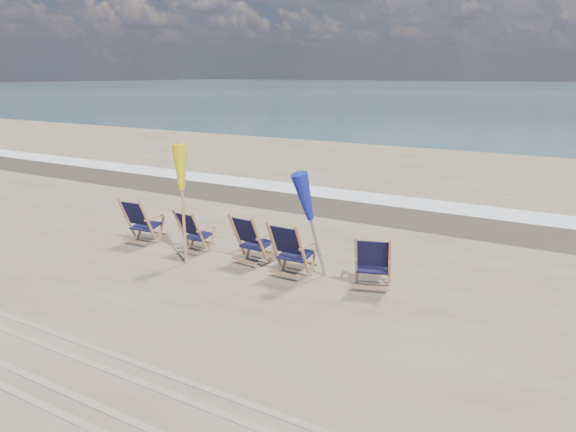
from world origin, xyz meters
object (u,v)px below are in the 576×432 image
(beach_chair_1, at_px, (199,234))
(beach_chair_4, at_px, (390,264))
(beach_chair_2, at_px, (259,242))
(umbrella_blue, at_px, (314,199))
(beach_chair_3, at_px, (302,252))
(umbrella_yellow, at_px, (181,174))
(beach_chair_0, at_px, (147,223))

(beach_chair_1, distance_m, beach_chair_4, 3.95)
(beach_chair_2, bearing_deg, umbrella_blue, -172.19)
(beach_chair_3, height_order, beach_chair_4, beach_chair_3)
(umbrella_yellow, bearing_deg, beach_chair_2, 21.41)
(beach_chair_2, distance_m, umbrella_blue, 1.47)
(beach_chair_4, bearing_deg, umbrella_yellow, -9.67)
(beach_chair_4, height_order, umbrella_blue, umbrella_blue)
(beach_chair_4, height_order, umbrella_yellow, umbrella_yellow)
(umbrella_yellow, bearing_deg, beach_chair_0, 163.96)
(beach_chair_0, relative_size, beach_chair_2, 1.03)
(beach_chair_1, distance_m, umbrella_yellow, 1.37)
(beach_chair_2, height_order, umbrella_yellow, umbrella_yellow)
(beach_chair_1, height_order, beach_chair_3, beach_chair_3)
(beach_chair_1, bearing_deg, beach_chair_0, 7.82)
(beach_chair_1, height_order, umbrella_yellow, umbrella_yellow)
(beach_chair_0, height_order, beach_chair_1, beach_chair_0)
(beach_chair_1, relative_size, umbrella_yellow, 0.40)
(beach_chair_0, relative_size, beach_chair_3, 0.98)
(beach_chair_2, relative_size, umbrella_blue, 0.51)
(beach_chair_1, distance_m, umbrella_blue, 2.73)
(beach_chair_2, bearing_deg, beach_chair_4, -172.00)
(umbrella_blue, bearing_deg, beach_chair_1, -178.12)
(beach_chair_1, distance_m, beach_chair_3, 2.46)
(beach_chair_2, height_order, beach_chair_3, beach_chair_3)
(beach_chair_3, xyz_separation_m, beach_chair_4, (1.50, 0.30, -0.03))
(beach_chair_1, relative_size, umbrella_blue, 0.47)
(beach_chair_0, xyz_separation_m, beach_chair_3, (3.77, -0.05, 0.01))
(beach_chair_0, distance_m, beach_chair_2, 2.73)
(beach_chair_2, height_order, umbrella_blue, umbrella_blue)
(beach_chair_0, relative_size, umbrella_blue, 0.53)
(beach_chair_1, relative_size, beach_chair_3, 0.87)
(beach_chair_0, bearing_deg, beach_chair_2, 179.23)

